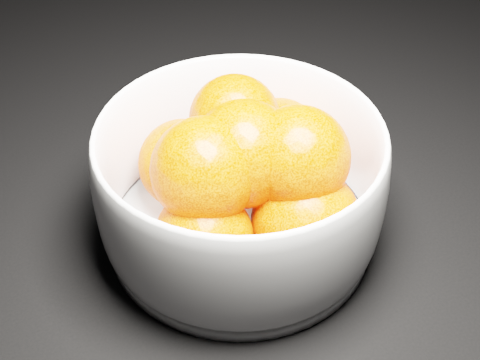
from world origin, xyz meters
TOP-DOWN VIEW (x-y plane):
  - bowl at (0.21, -0.25)m, footprint 0.21×0.21m
  - orange_pile at (0.21, -0.26)m, footprint 0.17×0.17m

SIDE VIEW (x-z plane):
  - bowl at x=0.21m, z-range 0.00..0.10m
  - orange_pile at x=0.21m, z-range 0.01..0.13m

